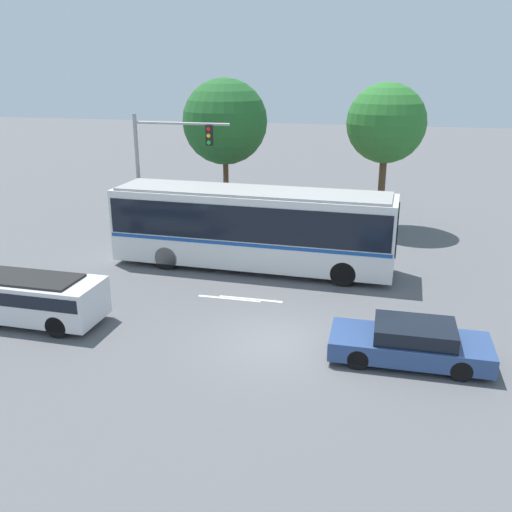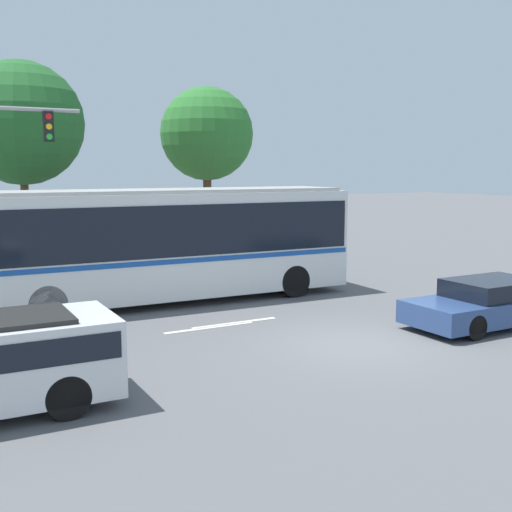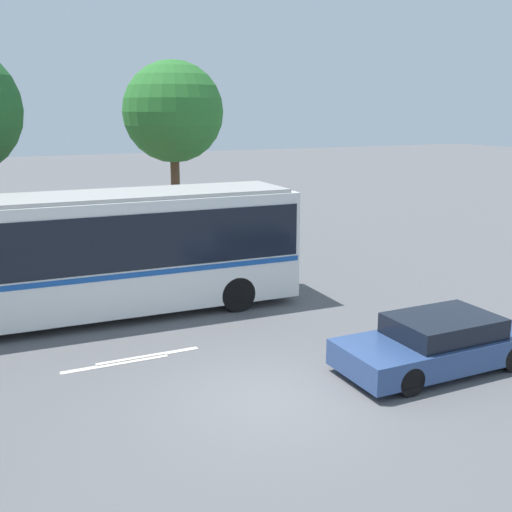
% 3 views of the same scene
% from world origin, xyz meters
% --- Properties ---
extents(ground_plane, '(140.00, 140.00, 0.00)m').
position_xyz_m(ground_plane, '(0.00, 0.00, 0.00)').
color(ground_plane, '#5B5B5E').
extents(city_bus, '(11.88, 2.85, 3.38)m').
position_xyz_m(city_bus, '(-2.32, 6.50, 1.92)').
color(city_bus, silver).
rests_on(city_bus, ground).
extents(sedan_foreground, '(4.58, 1.87, 1.18)m').
position_xyz_m(sedan_foreground, '(4.07, -0.23, 0.57)').
color(sedan_foreground, navy).
rests_on(sedan_foreground, ground).
extents(suv_left_lane, '(4.82, 2.00, 1.59)m').
position_xyz_m(suv_left_lane, '(-8.20, -0.41, 0.93)').
color(suv_left_lane, silver).
rests_on(suv_left_lane, ground).
extents(traffic_light_pole, '(4.63, 0.24, 6.13)m').
position_xyz_m(traffic_light_pole, '(-7.34, 8.92, 4.01)').
color(traffic_light_pole, gray).
rests_on(traffic_light_pole, ground).
extents(flowering_hedge, '(7.25, 1.41, 1.39)m').
position_xyz_m(flowering_hedge, '(-1.82, 11.46, 0.68)').
color(flowering_hedge, '#286028').
rests_on(flowering_hedge, ground).
extents(street_tree_left, '(4.27, 4.27, 7.67)m').
position_xyz_m(street_tree_left, '(-5.13, 12.26, 5.52)').
color(street_tree_left, brown).
rests_on(street_tree_left, ground).
extents(street_tree_centre, '(4.01, 4.01, 7.47)m').
position_xyz_m(street_tree_centre, '(2.77, 14.17, 5.44)').
color(street_tree_centre, brown).
rests_on(street_tree_centre, ground).
extents(lane_stripe_near, '(2.40, 0.16, 0.01)m').
position_xyz_m(lane_stripe_near, '(-2.34, 2.98, 0.01)').
color(lane_stripe_near, silver).
rests_on(lane_stripe_near, ground).
extents(lane_stripe_mid, '(2.40, 0.16, 0.01)m').
position_xyz_m(lane_stripe_mid, '(-1.55, 3.10, 0.01)').
color(lane_stripe_mid, silver).
rests_on(lane_stripe_mid, ground).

